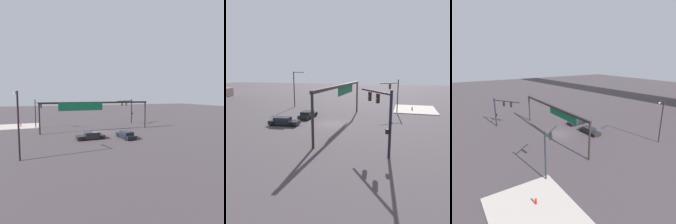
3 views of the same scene
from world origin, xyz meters
TOP-DOWN VIEW (x-y plane):
  - ground_plane at (0.00, 0.00)m, footprint 206.36×206.36m
  - sidewalk_corner at (16.79, -12.59)m, footprint 10.89×8.14m
  - traffic_signal_near_corner at (11.39, -8.52)m, footprint 2.74×3.23m
  - traffic_signal_opposite_side at (-9.98, -8.37)m, footprint 5.76×3.80m
  - streetlamp_curved_arm at (12.84, 12.57)m, footprint 0.81×2.52m
  - overhead_sign_gantry at (0.75, -1.52)m, footprint 22.31×0.43m
  - sedan_car_approaching at (2.90, 5.23)m, footprint 4.70×2.00m
  - sedan_car_waiting_far at (-2.90, 6.47)m, footprint 2.12×4.56m
  - fire_hydrant_on_curb at (15.21, -12.00)m, footprint 0.33×0.22m

SIDE VIEW (x-z plane):
  - ground_plane at x=0.00m, z-range 0.00..0.00m
  - sidewalk_corner at x=16.79m, z-range 0.00..0.15m
  - fire_hydrant_on_curb at x=15.21m, z-range 0.13..0.84m
  - sedan_car_waiting_far at x=-2.90m, z-range -0.03..1.18m
  - sedan_car_approaching at x=2.90m, z-range -0.03..1.18m
  - traffic_signal_near_corner at x=11.39m, z-range 0.94..7.29m
  - traffic_signal_opposite_side at x=-9.98m, z-range 1.16..7.41m
  - streetlamp_curved_arm at x=12.84m, z-range 0.65..8.41m
  - overhead_sign_gantry at x=0.75m, z-range 2.08..8.04m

